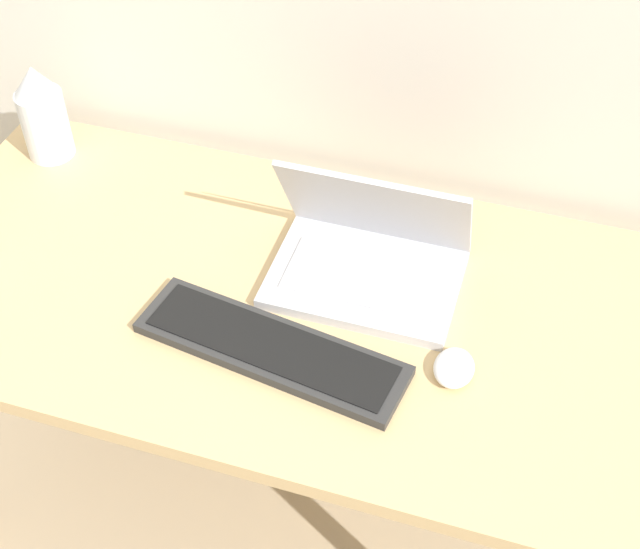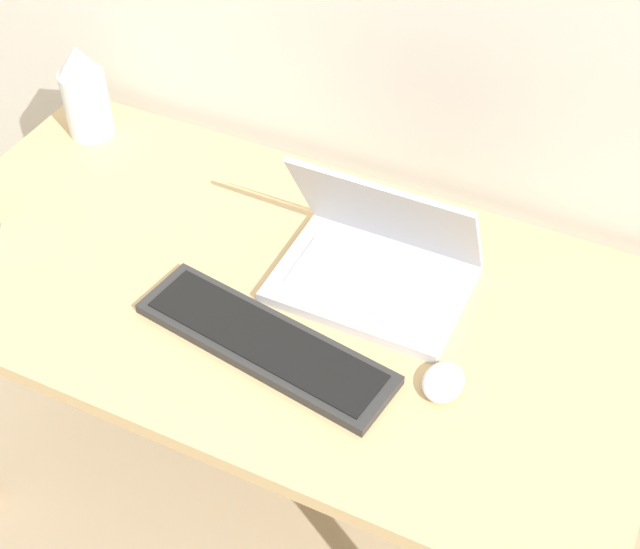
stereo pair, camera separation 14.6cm
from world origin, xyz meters
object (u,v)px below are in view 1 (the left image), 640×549
Objects in this scene: mouse at (454,368)px; vase at (42,112)px; laptop at (369,254)px; keyboard at (271,348)px.

vase is at bearing 160.19° from mouse.
mouse is (0.19, -0.18, -0.04)m from laptop.
laptop is 0.74m from vase.
laptop is 3.91× the size of mouse.
laptop reaches higher than vase.
keyboard is 0.73m from vase.
laptop is 0.27m from mouse.
laptop is at bearing 65.25° from keyboard.
vase reaches higher than keyboard.
vase reaches higher than mouse.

